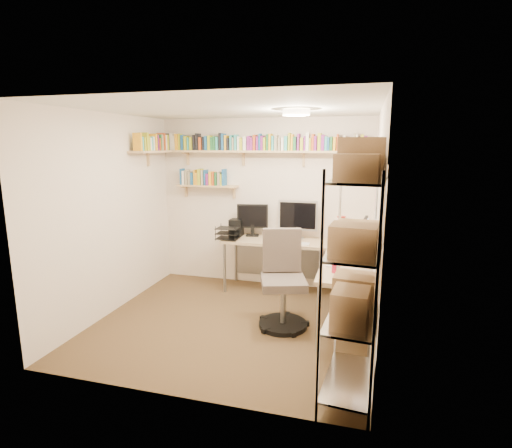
{
  "coord_description": "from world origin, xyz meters",
  "views": [
    {
      "loc": [
        1.46,
        -4.27,
        2.11
      ],
      "look_at": [
        0.15,
        0.55,
        1.12
      ],
      "focal_mm": 28.0,
      "sensor_mm": 36.0,
      "label": 1
    }
  ],
  "objects": [
    {
      "name": "room_shell",
      "position": [
        0.0,
        0.0,
        1.55
      ],
      "size": [
        3.24,
        3.04,
        2.52
      ],
      "color": "#F1DEC4",
      "rests_on": "ground"
    },
    {
      "name": "ground",
      "position": [
        0.0,
        0.0,
        0.0
      ],
      "size": [
        3.2,
        3.2,
        0.0
      ],
      "primitive_type": "plane",
      "color": "#44311D",
      "rests_on": "ground"
    },
    {
      "name": "wire_rack",
      "position": [
        1.42,
        -1.07,
        1.35
      ],
      "size": [
        0.49,
        0.88,
        2.17
      ],
      "rotation": [
        0.0,
        0.0,
        -0.09
      ],
      "color": "silver",
      "rests_on": "ground"
    },
    {
      "name": "wall_shelves",
      "position": [
        -0.43,
        1.3,
        2.02
      ],
      "size": [
        3.12,
        1.09,
        0.8
      ],
      "color": "tan",
      "rests_on": "ground"
    },
    {
      "name": "corner_desk",
      "position": [
        0.6,
        0.96,
        0.76
      ],
      "size": [
        2.21,
        2.0,
        1.34
      ],
      "color": "tan",
      "rests_on": "ground"
    },
    {
      "name": "office_chair",
      "position": [
        0.59,
        0.12,
        0.48
      ],
      "size": [
        0.63,
        0.64,
        1.14
      ],
      "rotation": [
        0.0,
        0.0,
        0.3
      ],
      "color": "black",
      "rests_on": "ground"
    }
  ]
}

